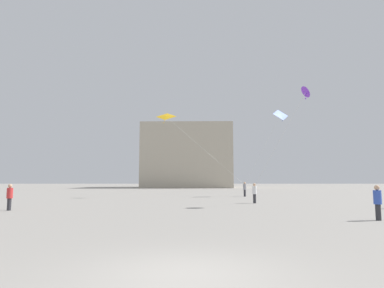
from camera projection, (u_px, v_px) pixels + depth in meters
name	position (u px, v px, depth m)	size (l,w,h in m)	color
ground_plane	(187.00, 275.00, 6.63)	(300.00, 300.00, 0.00)	gray
person_in_grey	(246.00, 189.00, 37.52)	(0.35, 0.35, 1.61)	#2D2D33
person_in_blue	(380.00, 201.00, 15.55)	(0.35, 0.35, 1.61)	#2D2D33
person_in_red	(12.00, 196.00, 20.65)	(0.35, 0.35, 1.60)	#2D2D33
person_in_white	(256.00, 192.00, 26.86)	(0.34, 0.34, 1.58)	#2D2D33
kite_amber_delta	(169.00, 117.00, 37.03)	(9.58, 1.92, 7.83)	yellow
kite_cobalt_delta	(282.00, 116.00, 39.42)	(5.45, 1.78, 8.61)	blue
kite_violet_diamond	(307.00, 93.00, 24.97)	(3.85, 3.20, 7.49)	purple
building_left_hall	(189.00, 157.00, 82.42)	(21.16, 15.91, 14.86)	#B2A893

